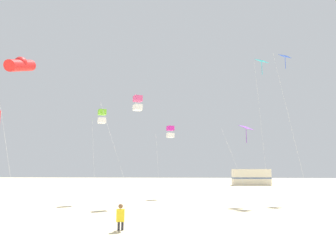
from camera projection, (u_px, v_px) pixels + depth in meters
name	position (u px, v px, depth m)	size (l,w,h in m)	color
kite_flyer_standing	(120.00, 217.00, 12.92)	(0.40, 0.54, 1.16)	yellow
kite_tube_scarlet	(21.00, 65.00, 18.29)	(2.04, 2.50, 9.63)	silver
kite_diamond_violet	(246.00, 130.00, 23.39)	(2.53, 2.53, 6.08)	silver
kite_diamond_cyan	(262.00, 67.00, 25.57)	(1.23, 1.23, 12.01)	silver
kite_box_rainbow	(138.00, 103.00, 23.15)	(3.21, 3.21, 8.27)	silver
kite_box_magenta	(170.00, 132.00, 29.49)	(1.96, 2.39, 6.89)	silver
kite_box_lime	(102.00, 116.00, 25.25)	(1.29, 1.29, 7.64)	silver
kite_diamond_blue	(285.00, 63.00, 27.66)	(2.21, 1.93, 13.23)	silver
rv_van_cream	(251.00, 177.00, 52.71)	(6.59, 2.78, 2.80)	beige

